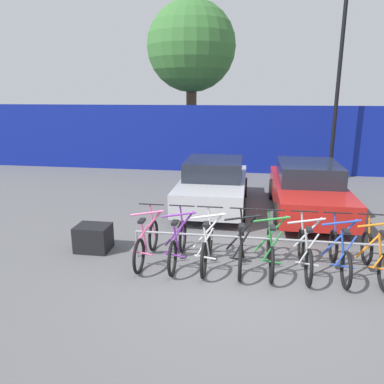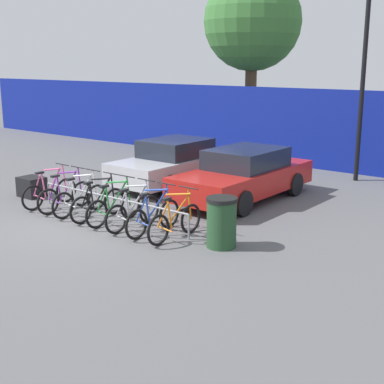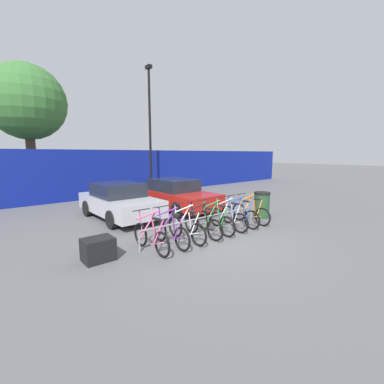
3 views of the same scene
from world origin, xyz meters
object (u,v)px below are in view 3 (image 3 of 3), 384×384
Objects in this scene: car_silver at (119,201)px; tree_behind_hoarding at (27,103)px; trash_bin at (262,205)px; bicycle_pink at (151,237)px; car_red at (174,195)px; bicycle_green at (215,222)px; bicycle_silver at (228,219)px; bicycle_black at (203,225)px; bicycle_orange at (250,213)px; bicycle_purple at (170,233)px; bike_rack at (206,219)px; bicycle_white at (186,229)px; cargo_crate at (98,249)px; lamp_post at (150,126)px; bicycle_blue at (240,216)px.

tree_behind_hoarding is (-1.74, 6.92, 4.50)m from car_silver.
tree_behind_hoarding is at bearing 119.99° from trash_bin.
bicycle_pink is 0.38× the size of car_red.
car_red is at bearing -58.39° from tree_behind_hoarding.
bicycle_green is 1.00× the size of bicycle_silver.
car_red reaches higher than bicycle_black.
bicycle_orange is at bearing -64.88° from tree_behind_hoarding.
bike_rack is at bearing 9.02° from bicycle_purple.
bicycle_white is 2.44× the size of cargo_crate.
bike_rack is at bearing -111.86° from car_red.
tree_behind_hoarding reaches higher than bicycle_purple.
bicycle_black is 0.41× the size of car_silver.
car_red is 5.69m from lamp_post.
bicycle_pink reaches higher than bike_rack.
bicycle_purple is 11.88m from tree_behind_hoarding.
lamp_post reaches higher than bike_rack.
bicycle_orange is at bearing -3.19° from bicycle_green.
car_silver is at bearing 140.15° from trash_bin.
bicycle_blue reaches higher than cargo_crate.
bicycle_purple is at bearing -128.30° from car_red.
bike_rack is 3.39m from cargo_crate.
trash_bin is (2.90, 0.22, 0.14)m from bicycle_green.
bicycle_silver is 0.23× the size of lamp_post.
bicycle_black is at bearing -177.87° from bicycle_silver.
cargo_crate is at bearing 171.67° from bicycle_green.
trash_bin is 6.55m from cargo_crate.
bicycle_green is 2.91m from trash_bin.
bicycle_purple is 0.57m from bicycle_white.
bicycle_silver is at bearing -3.19° from bicycle_green.
bicycle_pink is at bearing -14.65° from cargo_crate.
bicycle_purple is at bearing -9.88° from cargo_crate.
bicycle_orange is 0.41× the size of car_silver.
bicycle_green is at bearing -73.49° from tree_behind_hoarding.
bike_rack is 2.80× the size of bicycle_orange.
bicycle_purple and bicycle_white have the same top height.
bicycle_pink reaches higher than cargo_crate.
car_red reaches higher than bike_rack.
bicycle_purple is 1.00× the size of bicycle_white.
car_silver is at bearing 90.49° from bicycle_white.
tree_behind_hoarding is (0.45, 10.45, 4.91)m from cargo_crate.
car_red is (3.55, 3.70, 0.31)m from bicycle_pink.
bicycle_black and bicycle_green have the same top height.
trash_bin is at bearing 6.04° from bicycle_purple.
bicycle_white is at bearing -170.88° from bike_rack.
bicycle_silver is at bearing 179.52° from bicycle_orange.
bicycle_white is 1.82m from bicycle_silver.
tree_behind_hoarding is at bearing 92.65° from bicycle_pink.
trash_bin is (5.29, 0.22, 0.14)m from bicycle_pink.
bicycle_black is 3.12m from cargo_crate.
tree_behind_hoarding is at bearing 121.61° from car_red.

